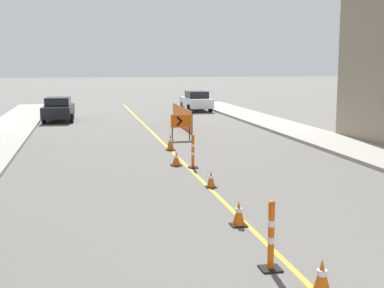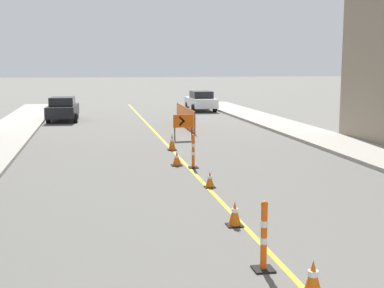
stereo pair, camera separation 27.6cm
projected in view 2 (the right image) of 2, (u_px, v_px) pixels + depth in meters
name	position (u px, v px, depth m)	size (l,w,h in m)	color
lane_stripe	(165.00, 142.00, 25.79)	(0.12, 49.07, 0.01)	gold
sidewalk_right	(318.00, 137.00, 27.23)	(2.81, 49.07, 0.16)	#9E998E
traffic_cone_second	(313.00, 279.00, 8.67)	(0.41, 0.41, 0.63)	black
traffic_cone_third	(235.00, 214.00, 12.49)	(0.38, 0.38, 0.59)	black
traffic_cone_fourth	(210.00, 180.00, 16.38)	(0.33, 0.33, 0.50)	black
traffic_cone_fifth	(177.00, 159.00, 19.89)	(0.41, 0.41, 0.53)	black
traffic_cone_farthest	(172.00, 142.00, 23.43)	(0.40, 0.40, 0.73)	black
delineator_post_front	(264.00, 240.00, 9.76)	(0.38, 0.38, 1.32)	black
delineator_post_rear	(193.00, 153.00, 19.41)	(0.35, 0.35, 1.24)	black
arrow_barricade_primary	(183.00, 122.00, 26.56)	(1.02, 0.13, 1.26)	#EF560C
safety_mesh_fence	(185.00, 117.00, 31.86)	(0.15, 6.67, 1.23)	#EF560C
parked_car_curb_near	(63.00, 109.00, 35.30)	(2.05, 4.40, 1.59)	black
parked_car_curb_mid	(201.00, 101.00, 42.88)	(1.95, 4.36, 1.59)	silver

